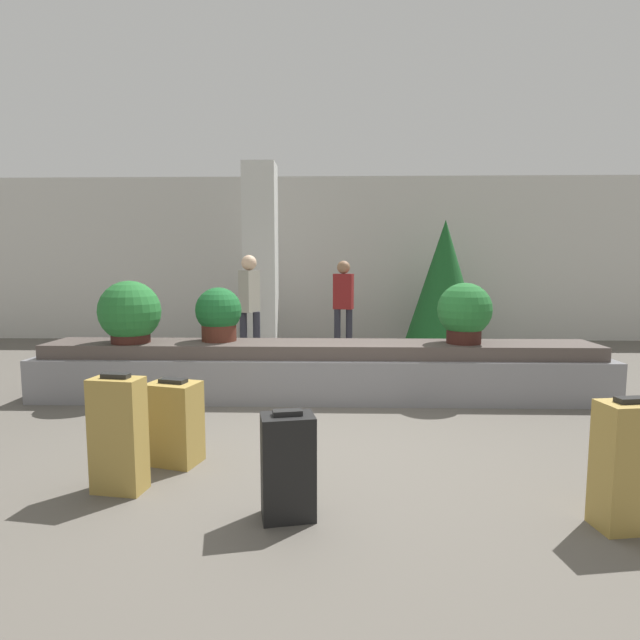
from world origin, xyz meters
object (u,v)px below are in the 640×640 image
(suitcase_0, at_px, (174,423))
(suitcase_1, at_px, (629,466))
(pillar, at_px, (261,258))
(traveler_1, at_px, (250,299))
(potted_plant_1, at_px, (219,314))
(traveler_0, at_px, (343,299))
(suitcase_2, at_px, (118,435))
(suitcase_3, at_px, (288,466))
(decorated_tree, at_px, (444,280))
(potted_plant_2, at_px, (130,313))
(potted_plant_0, at_px, (464,313))

(suitcase_0, relative_size, suitcase_1, 0.85)
(pillar, distance_m, traveler_1, 1.34)
(suitcase_0, relative_size, potted_plant_1, 1.06)
(traveler_0, bearing_deg, pillar, 5.90)
(suitcase_2, bearing_deg, potted_plant_1, 95.92)
(suitcase_3, relative_size, traveler_1, 0.40)
(suitcase_1, height_order, suitcase_2, suitcase_2)
(suitcase_0, distance_m, decorated_tree, 6.10)
(potted_plant_1, distance_m, decorated_tree, 4.55)
(suitcase_1, height_order, suitcase_3, suitcase_1)
(suitcase_0, distance_m, traveler_1, 3.92)
(potted_plant_2, height_order, decorated_tree, decorated_tree)
(suitcase_1, height_order, potted_plant_2, potted_plant_2)
(suitcase_0, xyz_separation_m, suitcase_1, (2.84, -0.87, 0.06))
(suitcase_2, distance_m, decorated_tree, 6.61)
(potted_plant_0, distance_m, traveler_1, 3.35)
(suitcase_0, height_order, potted_plant_2, potted_plant_2)
(suitcase_1, distance_m, potted_plant_1, 4.14)
(suitcase_2, bearing_deg, suitcase_3, -7.22)
(suitcase_2, xyz_separation_m, traveler_1, (0.14, 4.34, 0.59))
(potted_plant_0, bearing_deg, suitcase_1, -85.43)
(suitcase_1, distance_m, traveler_0, 5.89)
(suitcase_1, bearing_deg, traveler_1, 113.30)
(suitcase_0, bearing_deg, traveler_1, 106.47)
(suitcase_3, relative_size, traveler_0, 0.42)
(pillar, distance_m, suitcase_3, 6.05)
(potted_plant_0, xyz_separation_m, decorated_tree, (0.50, 3.30, 0.25))
(suitcase_1, relative_size, potted_plant_1, 1.25)
(suitcase_1, xyz_separation_m, potted_plant_1, (-2.95, 2.85, 0.56))
(potted_plant_0, distance_m, traveler_0, 3.20)
(suitcase_3, bearing_deg, traveler_0, 73.49)
(suitcase_3, relative_size, potted_plant_0, 0.98)
(potted_plant_0, bearing_deg, pillar, 130.31)
(pillar, height_order, suitcase_1, pillar)
(suitcase_1, distance_m, traveler_1, 5.58)
(potted_plant_0, height_order, decorated_tree, decorated_tree)
(suitcase_2, bearing_deg, suitcase_0, 74.14)
(potted_plant_2, distance_m, decorated_tree, 5.36)
(pillar, xyz_separation_m, traveler_0, (1.42, -0.23, -0.68))
(suitcase_2, bearing_deg, potted_plant_0, 48.00)
(suitcase_0, relative_size, suitcase_2, 0.82)
(pillar, height_order, potted_plant_1, pillar)
(potted_plant_2, bearing_deg, potted_plant_0, 0.83)
(potted_plant_2, bearing_deg, decorated_tree, 38.74)
(suitcase_0, bearing_deg, potted_plant_2, 135.56)
(traveler_0, bearing_deg, potted_plant_1, 77.75)
(traveler_0, bearing_deg, traveler_1, 48.69)
(potted_plant_2, bearing_deg, suitcase_1, -34.55)
(suitcase_3, distance_m, potted_plant_0, 3.23)
(suitcase_0, height_order, decorated_tree, decorated_tree)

